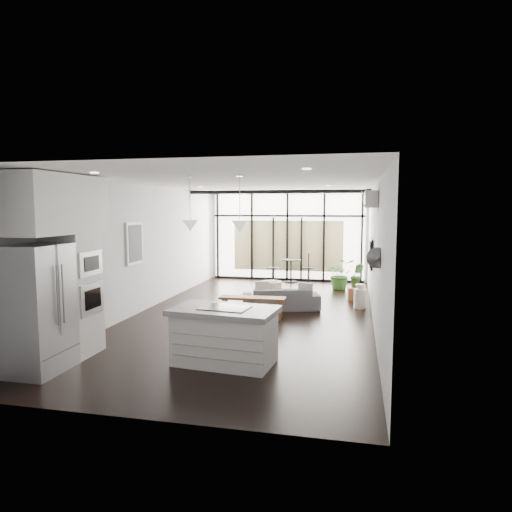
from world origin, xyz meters
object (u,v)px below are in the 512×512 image
at_px(console_bench, 252,307).
at_px(pouf, 271,290).
at_px(island, 225,336).
at_px(sofa, 281,295).
at_px(milk_can, 360,296).
at_px(fridge, 37,309).
at_px(tv, 371,253).

height_order(console_bench, pouf, console_bench).
relative_size(island, pouf, 2.83).
xyz_separation_m(sofa, pouf, (-0.45, 1.21, -0.12)).
xyz_separation_m(console_bench, milk_can, (2.21, 1.43, 0.06)).
distance_m(island, fridge, 2.65).
relative_size(island, tv, 1.39).
height_order(fridge, milk_can, fridge).
xyz_separation_m(fridge, tv, (4.64, 4.95, 0.40)).
distance_m(sofa, console_bench, 1.05).
relative_size(console_bench, pouf, 2.56).
bearing_deg(console_bench, fridge, -122.76).
bearing_deg(sofa, pouf, -86.61).
relative_size(fridge, milk_can, 3.21).
bearing_deg(fridge, pouf, 69.24).
xyz_separation_m(island, tv, (2.19, 4.07, 0.88)).
relative_size(island, fridge, 0.85).
bearing_deg(pouf, milk_can, -17.83).
relative_size(sofa, console_bench, 1.24).
bearing_deg(sofa, tv, 171.30).
bearing_deg(pouf, sofa, -69.41).
bearing_deg(fridge, milk_can, 49.31).
bearing_deg(console_bench, island, -87.29).
height_order(fridge, sofa, fridge).
xyz_separation_m(sofa, milk_can, (1.76, 0.50, -0.06)).
bearing_deg(milk_can, console_bench, -147.03).
bearing_deg(tv, fridge, -133.17).
distance_m(fridge, tv, 6.80).
distance_m(pouf, milk_can, 2.32).
bearing_deg(island, milk_can, 71.05).
height_order(island, tv, tv).
height_order(sofa, milk_can, sofa).
height_order(island, fridge, fridge).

